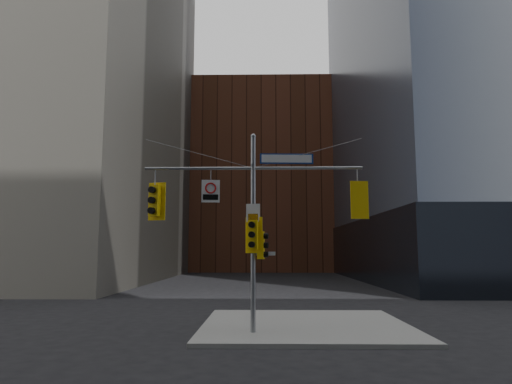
{
  "coord_description": "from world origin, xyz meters",
  "views": [
    {
      "loc": [
        0.41,
        -14.49,
        3.0
      ],
      "look_at": [
        0.1,
        2.0,
        5.12
      ],
      "focal_mm": 32.0,
      "sensor_mm": 36.0,
      "label": 1
    }
  ],
  "objects_px": {
    "signal_assembly": "(253,211)",
    "traffic_light_pole_side": "(262,245)",
    "traffic_light_west_arm": "(155,201)",
    "regulatory_sign_arm": "(211,190)",
    "street_sign_blade": "(287,159)",
    "traffic_light_east_arm": "(358,200)",
    "traffic_light_pole_front": "(253,235)"
  },
  "relations": [
    {
      "from": "traffic_light_west_arm",
      "to": "regulatory_sign_arm",
      "type": "bearing_deg",
      "value": 12.97
    },
    {
      "from": "signal_assembly",
      "to": "traffic_light_pole_side",
      "type": "height_order",
      "value": "signal_assembly"
    },
    {
      "from": "traffic_light_west_arm",
      "to": "traffic_light_pole_front",
      "type": "relative_size",
      "value": 1.09
    },
    {
      "from": "traffic_light_pole_side",
      "to": "regulatory_sign_arm",
      "type": "xyz_separation_m",
      "value": [
        -1.88,
        -0.02,
        1.99
      ]
    },
    {
      "from": "street_sign_blade",
      "to": "traffic_light_pole_front",
      "type": "bearing_deg",
      "value": -170.4
    },
    {
      "from": "signal_assembly",
      "to": "traffic_light_east_arm",
      "type": "bearing_deg",
      "value": 0.01
    },
    {
      "from": "street_sign_blade",
      "to": "regulatory_sign_arm",
      "type": "relative_size",
      "value": 2.37
    },
    {
      "from": "traffic_light_west_arm",
      "to": "street_sign_blade",
      "type": "distance_m",
      "value": 5.08
    },
    {
      "from": "traffic_light_east_arm",
      "to": "traffic_light_pole_front",
      "type": "relative_size",
      "value": 1.06
    },
    {
      "from": "traffic_light_pole_side",
      "to": "regulatory_sign_arm",
      "type": "relative_size",
      "value": 1.19
    },
    {
      "from": "signal_assembly",
      "to": "street_sign_blade",
      "type": "relative_size",
      "value": 4.07
    },
    {
      "from": "traffic_light_pole_side",
      "to": "regulatory_sign_arm",
      "type": "bearing_deg",
      "value": 100.8
    },
    {
      "from": "traffic_light_west_arm",
      "to": "traffic_light_east_arm",
      "type": "distance_m",
      "value": 7.41
    },
    {
      "from": "traffic_light_pole_side",
      "to": "street_sign_blade",
      "type": "height_order",
      "value": "street_sign_blade"
    },
    {
      "from": "signal_assembly",
      "to": "traffic_light_pole_side",
      "type": "relative_size",
      "value": 8.1
    },
    {
      "from": "traffic_light_west_arm",
      "to": "traffic_light_pole_side",
      "type": "relative_size",
      "value": 1.42
    },
    {
      "from": "signal_assembly",
      "to": "traffic_light_pole_side",
      "type": "xyz_separation_m",
      "value": [
        0.32,
        -0.0,
        -1.23
      ]
    },
    {
      "from": "signal_assembly",
      "to": "traffic_light_west_arm",
      "type": "relative_size",
      "value": 5.7
    },
    {
      "from": "traffic_light_east_arm",
      "to": "traffic_light_pole_side",
      "type": "height_order",
      "value": "traffic_light_east_arm"
    },
    {
      "from": "traffic_light_west_arm",
      "to": "street_sign_blade",
      "type": "xyz_separation_m",
      "value": [
        4.84,
        -0.01,
        1.55
      ]
    },
    {
      "from": "signal_assembly",
      "to": "street_sign_blade",
      "type": "bearing_deg",
      "value": 0.16
    },
    {
      "from": "traffic_light_pole_side",
      "to": "traffic_light_pole_front",
      "type": "xyz_separation_m",
      "value": [
        -0.32,
        -0.27,
        0.36
      ]
    },
    {
      "from": "traffic_light_west_arm",
      "to": "traffic_light_pole_side",
      "type": "distance_m",
      "value": 4.25
    },
    {
      "from": "traffic_light_west_arm",
      "to": "traffic_light_east_arm",
      "type": "xyz_separation_m",
      "value": [
        7.41,
        -0.01,
        -0.0
      ]
    },
    {
      "from": "traffic_light_east_arm",
      "to": "street_sign_blade",
      "type": "relative_size",
      "value": 0.7
    },
    {
      "from": "traffic_light_east_arm",
      "to": "traffic_light_west_arm",
      "type": "bearing_deg",
      "value": -5.82
    },
    {
      "from": "traffic_light_west_arm",
      "to": "traffic_light_east_arm",
      "type": "height_order",
      "value": "traffic_light_west_arm"
    },
    {
      "from": "signal_assembly",
      "to": "traffic_light_east_arm",
      "type": "relative_size",
      "value": 5.85
    },
    {
      "from": "signal_assembly",
      "to": "traffic_light_pole_front",
      "type": "distance_m",
      "value": 0.91
    },
    {
      "from": "signal_assembly",
      "to": "traffic_light_west_arm",
      "type": "height_order",
      "value": "signal_assembly"
    },
    {
      "from": "signal_assembly",
      "to": "traffic_light_west_arm",
      "type": "bearing_deg",
      "value": 179.78
    },
    {
      "from": "signal_assembly",
      "to": "regulatory_sign_arm",
      "type": "relative_size",
      "value": 9.64
    }
  ]
}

